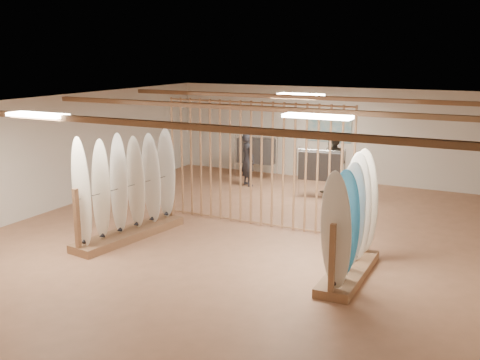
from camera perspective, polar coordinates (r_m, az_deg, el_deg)
The scene contains 15 objects.
floor at distance 12.10m, azimuth 0.00°, elevation -5.55°, with size 12.00×12.00×0.00m, color #A36E4F.
ceiling at distance 11.52m, azimuth 0.00°, elevation 7.78°, with size 12.00×12.00×0.00m, color gray.
wall_back at distance 17.22m, azimuth 9.02°, elevation 4.66°, with size 12.00×12.00×0.00m, color beige.
wall_front at distance 7.10m, azimuth -22.49°, elevation -8.16°, with size 12.00×12.00×0.00m, color beige.
wall_left at distance 14.63m, azimuth -17.81°, elevation 2.73°, with size 12.00×12.00×0.00m, color beige.
ceiling_slats at distance 11.52m, azimuth 0.00°, elevation 7.38°, with size 9.50×6.12×0.10m, color brown.
light_panels at distance 11.52m, azimuth 0.00°, elevation 7.48°, with size 1.20×0.35×0.06m, color white.
bamboo_partition at distance 12.43m, azimuth 1.65°, elevation 1.64°, with size 4.45×0.05×2.78m.
poster at distance 17.17m, azimuth 9.02°, elevation 5.31°, with size 1.40×0.03×0.90m, color teal.
rack_left at distance 11.90m, azimuth -11.29°, elevation -2.29°, with size 1.00×2.81×2.22m.
rack_right at distance 9.84m, azimuth 11.12°, elevation -5.78°, with size 0.61×2.22×2.11m.
clothing_rack_a at distance 17.11m, azimuth 1.64°, elevation 2.97°, with size 1.25×0.36×1.34m.
clothing_rack_b at distance 15.06m, azimuth 8.19°, elevation 1.43°, with size 1.23×0.46×1.33m.
shopper_a at distance 16.26m, azimuth 0.81°, elevation 2.47°, with size 0.64×0.43×1.76m, color #27272E.
shopper_b at distance 15.21m, azimuth 9.42°, elevation 1.98°, with size 0.95×0.75×1.98m, color #3D382F.
Camera 1 is at (5.14, -10.25, 3.84)m, focal length 42.00 mm.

